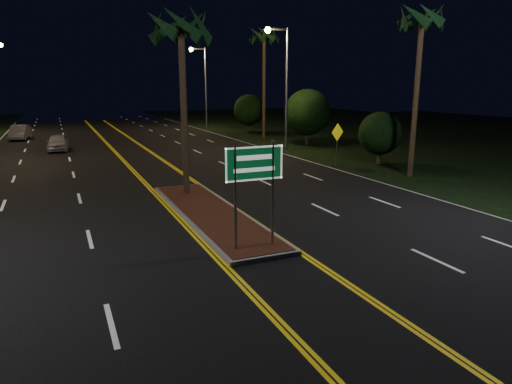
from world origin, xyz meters
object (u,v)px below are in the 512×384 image
streetlight_right_mid (282,75)px  highway_sign (254,174)px  shrub_near (380,133)px  warning_sign (337,138)px  shrub_far (249,110)px  palm_right_near (422,19)px  palm_right_far (264,37)px  median_island (211,214)px  streetlight_right_far (202,78)px  palm_median (181,27)px  shrub_mid (307,112)px  car_far (20,131)px  car_near (57,141)px

streetlight_right_mid → highway_sign: bearing=-118.9°
shrub_near → warning_sign: shrub_near is taller
streetlight_right_mid → shrub_far: (3.19, 14.00, -3.32)m
palm_right_near → palm_right_far: (0.30, 20.00, 0.93)m
median_island → streetlight_right_far: size_ratio=1.14×
palm_median → warning_sign: bearing=21.3°
shrub_far → warning_sign: size_ratio=1.52×
streetlight_right_far → palm_right_far: size_ratio=0.87×
median_island → streetlight_right_mid: bearing=54.7°
median_island → shrub_near: shrub_near is taller
palm_median → shrub_mid: size_ratio=1.80×
streetlight_right_mid → shrub_mid: size_ratio=1.95×
palm_right_far → shrub_mid: palm_right_far is taller
palm_median → warning_sign: size_ratio=3.18×
shrub_far → shrub_mid: bearing=-89.0°
median_island → streetlight_right_far: (10.61, 35.00, 5.57)m
palm_right_near → warning_sign: (-1.70, 4.72, -6.50)m
highway_sign → streetlight_right_mid: 22.18m
warning_sign → highway_sign: bearing=-150.8°
shrub_near → car_far: 32.69m
streetlight_right_mid → shrub_far: streetlight_right_mid is taller
shrub_near → car_near: size_ratio=0.76×
median_island → car_near: size_ratio=2.37×
shrub_near → highway_sign: bearing=-140.3°
shrub_far → car_far: shrub_far is taller
streetlight_right_far → palm_right_near: bearing=-86.6°
streetlight_right_mid → shrub_near: bearing=-70.2°
highway_sign → car_far: bearing=103.1°
highway_sign → shrub_far: bearing=67.4°
streetlight_right_mid → shrub_near: 9.28m
warning_sign → streetlight_right_mid: bearing=72.9°
palm_right_near → shrub_far: (1.30, 26.00, -5.88)m
car_near → palm_median: bearing=-71.2°
shrub_far → shrub_near: bearing=-90.8°
palm_right_near → shrub_mid: 15.11m
palm_median → palm_right_near: (12.50, -0.50, 0.94)m
palm_right_far → warning_sign: size_ratio=3.94×
palm_right_near → car_near: (-17.65, 18.86, -7.49)m
palm_right_near → shrub_near: 7.50m
median_island → shrub_mid: (14.00, 17.00, 2.64)m
shrub_mid → car_near: (-19.15, 4.86, -2.01)m
median_island → highway_sign: size_ratio=3.20×
palm_median → car_far: bearing=106.5°
shrub_mid → car_near: 19.85m
highway_sign → palm_median: (0.00, 7.70, 4.87)m
streetlight_right_mid → palm_median: streetlight_right_mid is taller
shrub_near → shrub_mid: bearing=87.1°
palm_median → shrub_mid: palm_median is taller
median_island → car_far: car_far is taller
streetlight_right_far → car_far: size_ratio=1.96×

